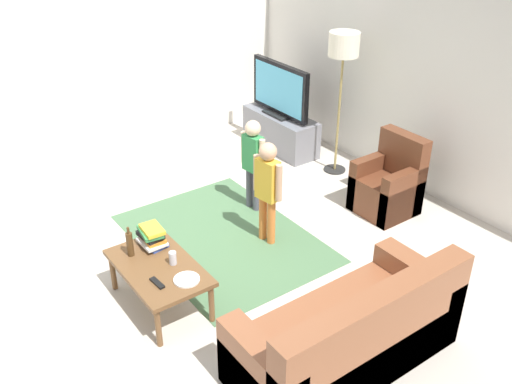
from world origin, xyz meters
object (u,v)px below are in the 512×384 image
object	(u,v)px
coffee_table	(159,270)
tv_remote	(157,283)
couch	(353,338)
book_stack	(152,236)
child_center	(268,184)
soda_can	(173,258)
tv_stand	(280,132)
plate	(187,280)
bottle	(130,244)
tv	(280,90)
child_near_tv	(253,157)
floor_lamp	(343,52)
armchair	(389,187)

from	to	relation	value
coffee_table	tv_remote	xyz separation A→B (m)	(0.22, -0.12, 0.06)
couch	book_stack	bearing A→B (deg)	-157.65
child_center	soda_can	size ratio (longest dim) A/B	9.28
tv_stand	plate	distance (m)	3.65
couch	bottle	distance (m)	2.06
child_center	tv	bearing A→B (deg)	139.26
child_near_tv	plate	world-z (taller)	child_near_tv
child_near_tv	book_stack	xyz separation A→B (m)	(0.59, -1.54, -0.13)
tv	floor_lamp	size ratio (longest dim) A/B	0.62
child_near_tv	armchair	bearing A→B (deg)	52.86
child_near_tv	book_stack	size ratio (longest dim) A/B	3.57
book_stack	floor_lamp	bearing A→B (deg)	104.32
child_near_tv	tv_remote	xyz separation A→B (m)	(1.12, -1.76, -0.22)
armchair	floor_lamp	distance (m)	1.66
bottle	soda_can	world-z (taller)	bottle
tv_stand	couch	xyz separation A→B (m)	(3.54, -2.05, 0.05)
floor_lamp	bottle	world-z (taller)	floor_lamp
child_center	coffee_table	world-z (taller)	child_center
couch	book_stack	size ratio (longest dim) A/B	5.98
tv_remote	child_near_tv	bearing A→B (deg)	117.92
child_near_tv	tv_remote	distance (m)	2.09
tv_stand	tv_remote	bearing A→B (deg)	-53.43
soda_can	child_center	bearing A→B (deg)	104.30
couch	child_center	distance (m)	1.90
armchair	child_near_tv	size ratio (longest dim) A/B	0.84
floor_lamp	child_center	xyz separation A→B (m)	(0.79, -1.68, -0.87)
couch	armchair	bearing A→B (deg)	126.45
coffee_table	plate	distance (m)	0.34
bottle	coffee_table	bearing A→B (deg)	23.20
soda_can	child_near_tv	bearing A→B (deg)	121.96
armchair	soda_can	bearing A→B (deg)	-89.57
armchair	bottle	distance (m)	3.01
tv_stand	child_near_tv	distance (m)	1.74
floor_lamp	soda_can	world-z (taller)	floor_lamp
couch	plate	bearing A→B (deg)	-147.90
tv_stand	coffee_table	world-z (taller)	tv_stand
child_near_tv	child_center	distance (m)	0.68
couch	coffee_table	world-z (taller)	couch
tv_stand	tv	xyz separation A→B (m)	(-0.00, -0.02, 0.60)
soda_can	plate	size ratio (longest dim) A/B	0.55
book_stack	bottle	bearing A→B (deg)	-84.08
couch	tv_remote	xyz separation A→B (m)	(-1.29, -0.97, 0.14)
bottle	soda_can	distance (m)	0.41
armchair	tv_remote	bearing A→B (deg)	-86.34
floor_lamp	tv	bearing A→B (deg)	-169.84
floor_lamp	tv_remote	bearing A→B (deg)	-68.08
couch	tv_remote	bearing A→B (deg)	-143.18
armchair	plate	size ratio (longest dim) A/B	4.09
armchair	tv_remote	size ratio (longest dim) A/B	5.29
floor_lamp	soda_can	size ratio (longest dim) A/B	14.83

